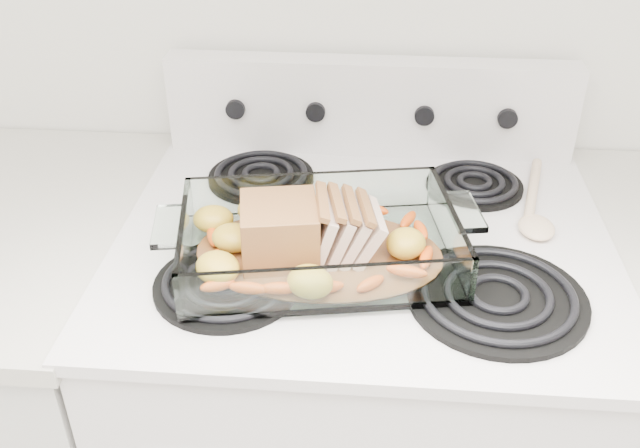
# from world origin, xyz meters

# --- Properties ---
(electric_range) EXTENTS (0.78, 0.70, 1.12)m
(electric_range) POSITION_xyz_m (0.00, 1.66, 0.48)
(electric_range) COLOR silver
(electric_range) RESTS_ON ground
(counter_left) EXTENTS (0.58, 0.68, 0.93)m
(counter_left) POSITION_xyz_m (-0.67, 1.66, 0.47)
(counter_left) COLOR silver
(counter_left) RESTS_ON ground
(baking_dish) EXTENTS (0.40, 0.26, 0.08)m
(baking_dish) POSITION_xyz_m (-0.06, 1.56, 0.96)
(baking_dish) COLOR white
(baking_dish) RESTS_ON electric_range
(pork_roast) EXTENTS (0.20, 0.11, 0.09)m
(pork_roast) POSITION_xyz_m (-0.09, 1.56, 0.99)
(pork_roast) COLOR brown
(pork_roast) RESTS_ON baking_dish
(roast_vegetables) EXTENTS (0.34, 0.19, 0.04)m
(roast_vegetables) POSITION_xyz_m (-0.07, 1.60, 0.97)
(roast_vegetables) COLOR #D45515
(roast_vegetables) RESTS_ON baking_dish
(wooden_spoon) EXTENTS (0.08, 0.26, 0.02)m
(wooden_spoon) POSITION_xyz_m (0.28, 1.73, 0.95)
(wooden_spoon) COLOR beige
(wooden_spoon) RESTS_ON electric_range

